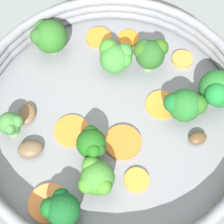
# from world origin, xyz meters

# --- Properties ---
(ground_plane) EXTENTS (4.00, 4.00, 0.00)m
(ground_plane) POSITION_xyz_m (0.00, 0.00, 0.00)
(ground_plane) COLOR slate
(skillet) EXTENTS (0.34, 0.34, 0.02)m
(skillet) POSITION_xyz_m (0.00, 0.00, 0.01)
(skillet) COLOR gray
(skillet) RESTS_ON ground_plane
(skillet_rim_wall) EXTENTS (0.36, 0.36, 0.04)m
(skillet_rim_wall) POSITION_xyz_m (0.00, 0.00, 0.04)
(skillet_rim_wall) COLOR gray
(skillet_rim_wall) RESTS_ON skillet
(carrot_slice_0) EXTENTS (0.04, 0.04, 0.00)m
(carrot_slice_0) POSITION_xyz_m (-0.12, -0.05, 0.02)
(carrot_slice_0) COLOR orange
(carrot_slice_0) RESTS_ON skillet
(carrot_slice_1) EXTENTS (0.04, 0.04, 0.00)m
(carrot_slice_1) POSITION_xyz_m (0.05, 0.07, 0.02)
(carrot_slice_1) COLOR orange
(carrot_slice_1) RESTS_ON skillet
(carrot_slice_2) EXTENTS (0.05, 0.05, 0.00)m
(carrot_slice_2) POSITION_xyz_m (-0.05, 0.04, 0.02)
(carrot_slice_2) COLOR orange
(carrot_slice_2) RESTS_ON skillet
(carrot_slice_3) EXTENTS (0.06, 0.06, 0.01)m
(carrot_slice_3) POSITION_xyz_m (0.02, 0.03, 0.02)
(carrot_slice_3) COLOR orange
(carrot_slice_3) RESTS_ON skillet
(carrot_slice_4) EXTENTS (0.03, 0.03, 0.01)m
(carrot_slice_4) POSITION_xyz_m (-0.13, 0.03, 0.02)
(carrot_slice_4) COLOR orange
(carrot_slice_4) RESTS_ON skillet
(carrot_slice_5) EXTENTS (0.05, 0.05, 0.00)m
(carrot_slice_5) POSITION_xyz_m (0.13, -0.00, 0.02)
(carrot_slice_5) COLOR #F78A3F
(carrot_slice_5) RESTS_ON skillet
(carrot_slice_6) EXTENTS (0.05, 0.05, 0.01)m
(carrot_slice_6) POSITION_xyz_m (-0.10, -0.09, 0.02)
(carrot_slice_6) COLOR orange
(carrot_slice_6) RESTS_ON skillet
(carrot_slice_7) EXTENTS (0.06, 0.06, 0.00)m
(carrot_slice_7) POSITION_xyz_m (0.04, -0.03, 0.02)
(carrot_slice_7) COLOR orange
(carrot_slice_7) RESTS_ON skillet
(broccoli_floret_0) EXTENTS (0.04, 0.04, 0.05)m
(broccoli_floret_0) POSITION_xyz_m (0.08, 0.03, 0.04)
(broccoli_floret_0) COLOR #67914D
(broccoli_floret_0) RESTS_ON skillet
(broccoli_floret_1) EXTENTS (0.04, 0.04, 0.04)m
(broccoli_floret_1) POSITION_xyz_m (0.13, 0.02, 0.04)
(broccoli_floret_1) COLOR #75A25B
(broccoli_floret_1) RESTS_ON skillet
(broccoli_floret_2) EXTENTS (0.05, 0.05, 0.05)m
(broccoli_floret_2) POSITION_xyz_m (-0.04, -0.13, 0.05)
(broccoli_floret_2) COLOR #8BB26A
(broccoli_floret_2) RESTS_ON skillet
(broccoli_floret_3) EXTENTS (0.05, 0.05, 0.05)m
(broccoli_floret_3) POSITION_xyz_m (-0.09, 0.10, 0.05)
(broccoli_floret_3) COLOR #7C9854
(broccoli_floret_3) RESTS_ON skillet
(broccoli_floret_4) EXTENTS (0.04, 0.05, 0.05)m
(broccoli_floret_4) POSITION_xyz_m (-0.05, 0.07, 0.04)
(broccoli_floret_4) COLOR #619746
(broccoli_floret_4) RESTS_ON skillet
(broccoli_floret_5) EXTENTS (0.04, 0.05, 0.05)m
(broccoli_floret_5) POSITION_xyz_m (-0.09, -0.00, 0.05)
(broccoli_floret_5) COLOR #86B661
(broccoli_floret_5) RESTS_ON skillet
(broccoli_floret_6) EXTENTS (0.04, 0.04, 0.05)m
(broccoli_floret_6) POSITION_xyz_m (0.05, 0.01, 0.05)
(broccoli_floret_6) COLOR #668756
(broccoli_floret_6) RESTS_ON skillet
(broccoli_floret_7) EXTENTS (0.03, 0.03, 0.04)m
(broccoli_floret_7) POSITION_xyz_m (0.08, -0.09, 0.04)
(broccoli_floret_7) COLOR #7BAB5F
(broccoli_floret_7) RESTS_ON skillet
(broccoli_floret_8) EXTENTS (0.04, 0.05, 0.04)m
(broccoli_floret_8) POSITION_xyz_m (-0.07, -0.04, 0.04)
(broccoli_floret_8) COLOR #7E9850
(broccoli_floret_8) RESTS_ON skillet
(mushroom_piece_0) EXTENTS (0.03, 0.03, 0.01)m
(mushroom_piece_0) POSITION_xyz_m (-0.03, 0.11, 0.02)
(mushroom_piece_0) COLOR brown
(mushroom_piece_0) RESTS_ON skillet
(mushroom_piece_1) EXTENTS (0.04, 0.03, 0.01)m
(mushroom_piece_1) POSITION_xyz_m (0.06, -0.09, 0.02)
(mushroom_piece_1) COLOR brown
(mushroom_piece_1) RESTS_ON skillet
(mushroom_piece_2) EXTENTS (0.04, 0.04, 0.01)m
(mushroom_piece_2) POSITION_xyz_m (0.09, -0.06, 0.02)
(mushroom_piece_2) COLOR brown
(mushroom_piece_2) RESTS_ON skillet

